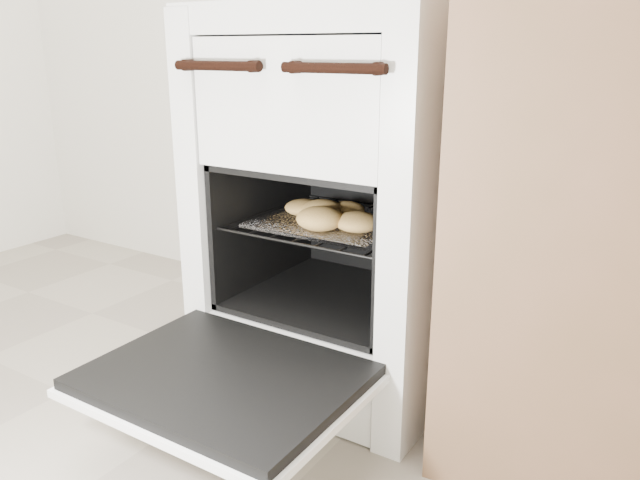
% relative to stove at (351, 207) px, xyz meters
% --- Properties ---
extents(stove, '(0.58, 0.64, 0.88)m').
position_rel_stove_xyz_m(stove, '(0.00, 0.00, 0.00)').
color(stove, silver).
rests_on(stove, ground).
extents(oven_door, '(0.52, 0.40, 0.04)m').
position_rel_stove_xyz_m(oven_door, '(0.00, -0.49, -0.24)').
color(oven_door, black).
rests_on(oven_door, stove).
extents(oven_rack, '(0.42, 0.40, 0.01)m').
position_rel_stove_xyz_m(oven_rack, '(0.00, -0.06, -0.02)').
color(oven_rack, black).
rests_on(oven_rack, stove).
extents(foil_sheet, '(0.33, 0.29, 0.01)m').
position_rel_stove_xyz_m(foil_sheet, '(0.00, -0.08, -0.02)').
color(foil_sheet, white).
rests_on(foil_sheet, oven_rack).
extents(baked_rolls, '(0.30, 0.25, 0.05)m').
position_rel_stove_xyz_m(baked_rolls, '(0.01, -0.11, 0.01)').
color(baked_rolls, tan).
rests_on(baked_rolls, foil_sheet).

